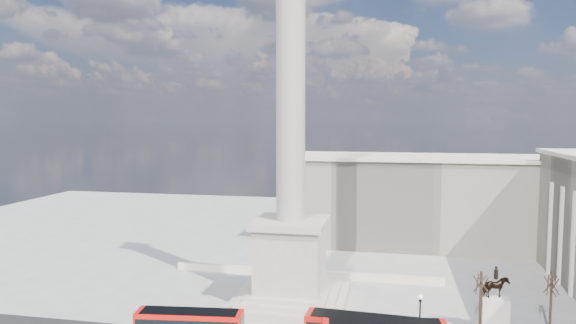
{
  "coord_description": "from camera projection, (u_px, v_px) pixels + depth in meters",
  "views": [
    {
      "loc": [
        12.35,
        -57.36,
        23.49
      ],
      "look_at": [
        0.18,
        2.54,
        18.27
      ],
      "focal_mm": 32.0,
      "sensor_mm": 36.0,
      "label": 1
    }
  ],
  "objects": [
    {
      "name": "ground",
      "position": [
        282.0,
        318.0,
        60.46
      ],
      "size": [
        180.0,
        180.0,
        0.0
      ],
      "primitive_type": "plane",
      "color": "#A5A39C",
      "rests_on": "ground"
    },
    {
      "name": "nelsons_column",
      "position": [
        291.0,
        203.0,
        64.24
      ],
      "size": [
        14.0,
        14.0,
        49.85
      ],
      "color": "#BFB29F",
      "rests_on": "ground"
    },
    {
      "name": "balustrade_wall",
      "position": [
        305.0,
        273.0,
        76.03
      ],
      "size": [
        40.0,
        0.6,
        1.1
      ],
      "primitive_type": "cube",
      "color": "beige",
      "rests_on": "ground"
    },
    {
      "name": "building_northeast",
      "position": [
        433.0,
        200.0,
        94.84
      ],
      "size": [
        51.0,
        17.0,
        16.6
      ],
      "color": "#B2AD92",
      "rests_on": "ground"
    },
    {
      "name": "victorian_lamp",
      "position": [
        420.0,
        319.0,
        50.78
      ],
      "size": [
        0.53,
        0.53,
        6.18
      ],
      "rotation": [
        0.0,
        0.0,
        0.2
      ],
      "color": "black",
      "rests_on": "ground"
    },
    {
      "name": "equestrian_statue",
      "position": [
        495.0,
        310.0,
        56.33
      ],
      "size": [
        3.49,
        2.62,
        7.41
      ],
      "color": "beige",
      "rests_on": "ground"
    },
    {
      "name": "bare_tree_near",
      "position": [
        552.0,
        283.0,
        55.81
      ],
      "size": [
        1.63,
        1.63,
        7.15
      ],
      "rotation": [
        0.0,
        0.0,
        0.17
      ],
      "color": "#332319",
      "rests_on": "ground"
    },
    {
      "name": "bare_tree_mid",
      "position": [
        481.0,
        282.0,
        56.3
      ],
      "size": [
        1.86,
        1.86,
        7.07
      ],
      "rotation": [
        0.0,
        0.0,
        -0.02
      ],
      "color": "#332319",
      "rests_on": "ground"
    }
  ]
}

